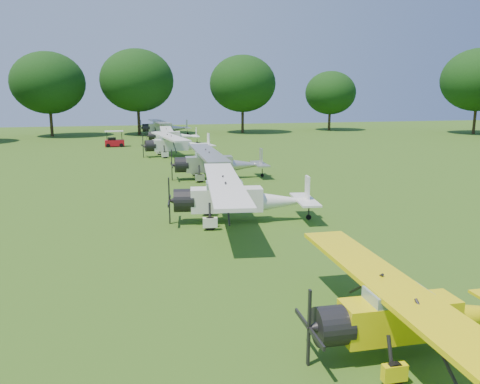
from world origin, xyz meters
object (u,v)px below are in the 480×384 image
(aircraft_4, at_px, (216,161))
(aircraft_7, at_px, (164,126))
(aircraft_2, at_px, (416,311))
(aircraft_5, at_px, (176,143))
(aircraft_3, at_px, (238,195))
(aircraft_6, at_px, (171,134))
(golf_cart, at_px, (114,141))

(aircraft_4, relative_size, aircraft_7, 0.93)
(aircraft_2, height_order, aircraft_5, aircraft_5)
(aircraft_3, relative_size, aircraft_5, 0.99)
(aircraft_6, distance_m, golf_cart, 7.14)
(aircraft_4, xyz_separation_m, golf_cart, (-7.42, 24.16, -0.66))
(aircraft_3, height_order, aircraft_4, aircraft_3)
(aircraft_7, bearing_deg, aircraft_5, -97.03)
(aircraft_4, xyz_separation_m, aircraft_6, (-0.52, 25.89, -0.09))
(aircraft_2, xyz_separation_m, aircraft_4, (0.12, 24.27, 0.23))
(aircraft_5, xyz_separation_m, golf_cart, (-6.09, 10.36, -0.69))
(aircraft_3, xyz_separation_m, aircraft_7, (1.11, 51.11, 0.07))
(aircraft_2, height_order, aircraft_7, aircraft_7)
(aircraft_4, bearing_deg, aircraft_5, 97.97)
(aircraft_5, height_order, aircraft_6, aircraft_5)
(aircraft_2, relative_size, aircraft_4, 0.82)
(aircraft_3, height_order, aircraft_5, aircraft_5)
(aircraft_2, xyz_separation_m, aircraft_3, (-1.23, 12.38, 0.24))
(aircraft_2, bearing_deg, golf_cart, 101.03)
(aircraft_2, relative_size, aircraft_6, 0.88)
(aircraft_3, bearing_deg, aircraft_2, -76.14)
(aircraft_2, distance_m, aircraft_4, 24.27)
(aircraft_4, bearing_deg, aircraft_6, 93.59)
(aircraft_6, height_order, golf_cart, aircraft_6)
(aircraft_2, relative_size, aircraft_5, 0.81)
(aircraft_3, xyz_separation_m, aircraft_5, (0.01, 25.69, 0.01))
(aircraft_2, height_order, golf_cart, golf_cart)
(golf_cart, bearing_deg, aircraft_2, -81.85)
(aircraft_5, bearing_deg, aircraft_6, 79.52)
(aircraft_5, distance_m, aircraft_7, 25.44)
(aircraft_4, height_order, aircraft_5, aircraft_5)
(aircraft_5, bearing_deg, aircraft_7, 80.91)
(aircraft_4, bearing_deg, golf_cart, 109.51)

